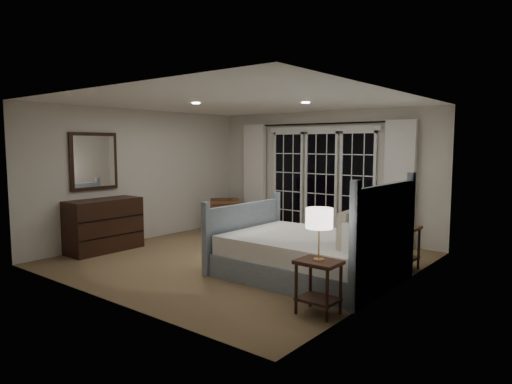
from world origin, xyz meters
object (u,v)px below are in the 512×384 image
Objects in this scene: armchair at (224,213)px; bed at (311,253)px; lamp_left at (319,219)px; dresser at (104,225)px; lamp_right at (403,195)px; nightstand_right at (401,241)px; nightstand_left at (318,279)px.

bed is at bearing 10.26° from armchair.
lamp_left is 0.45× the size of dresser.
dresser is (-4.46, -2.07, -0.66)m from lamp_right.
bed is at bearing -124.21° from lamp_right.
bed is 3.75m from dresser.
bed reaches higher than dresser.
lamp_right is 4.48m from armchair.
dresser is at bearing -155.05° from nightstand_right.
lamp_left is at bearing -3.21° from dresser.
nightstand_right is (0.82, 1.20, 0.09)m from bed.
dresser reaches higher than armchair.
dresser is (-0.13, -2.91, 0.13)m from armchair.
nightstand_right is at bearing 24.95° from dresser.
bed is 4.08× the size of lamp_left.
nightstand_right is 2.41m from lamp_left.
armchair is (-4.31, 3.16, -0.06)m from nightstand_left.
armchair is at bearing 143.73° from lamp_left.
dresser is at bearing 176.79° from nightstand_left.
bed is 3.90× the size of nightstand_left.
nightstand_left is 5.35m from armchair.
armchair is 0.56× the size of dresser.
lamp_left is 4.49m from dresser.
lamp_right is (0.00, 0.00, 0.68)m from nightstand_right.
nightstand_right is 0.51× the size of dresser.
lamp_right reaches higher than armchair.
lamp_right reaches higher than nightstand_right.
bed is 4.00× the size of lamp_right.
nightstand_left is (0.80, -1.12, 0.05)m from bed.
bed reaches higher than lamp_left.
dresser is at bearing -166.53° from bed.
dresser is (-3.64, -0.87, 0.11)m from bed.
lamp_right is at bearing 29.45° from armchair.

